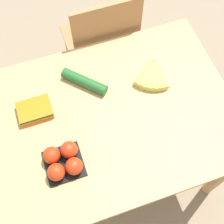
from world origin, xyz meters
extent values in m
plane|color=gray|center=(0.00, 0.00, 0.00)|extent=(12.00, 12.00, 0.00)
cube|color=tan|center=(0.00, 0.00, 0.72)|extent=(1.18, 0.87, 0.03)
cylinder|color=tan|center=(0.53, -0.37, 0.35)|extent=(0.06, 0.06, 0.71)
cylinder|color=tan|center=(-0.53, 0.37, 0.35)|extent=(0.06, 0.06, 0.71)
cylinder|color=tan|center=(0.53, 0.37, 0.35)|extent=(0.06, 0.06, 0.71)
cube|color=#A87547|center=(0.14, 0.67, 0.46)|extent=(0.42, 0.40, 0.03)
cube|color=#A87547|center=(0.14, 0.48, 0.71)|extent=(0.39, 0.02, 0.47)
cylinder|color=#A87547|center=(0.32, 0.84, 0.23)|extent=(0.04, 0.04, 0.45)
cylinder|color=#A87547|center=(-0.04, 0.84, 0.23)|extent=(0.04, 0.04, 0.45)
cylinder|color=#A87547|center=(0.32, 0.50, 0.23)|extent=(0.04, 0.04, 0.45)
cylinder|color=#A87547|center=(-0.04, 0.50, 0.23)|extent=(0.04, 0.04, 0.45)
sphere|color=brown|center=(0.29, 0.20, 0.76)|extent=(0.03, 0.03, 0.03)
cylinder|color=#CCC651|center=(0.23, 0.15, 0.76)|extent=(0.15, 0.12, 0.04)
cylinder|color=#CCC651|center=(0.24, 0.14, 0.76)|extent=(0.14, 0.14, 0.04)
cylinder|color=#CCC651|center=(0.25, 0.13, 0.76)|extent=(0.12, 0.15, 0.04)
cylinder|color=#CCC651|center=(0.26, 0.12, 0.76)|extent=(0.10, 0.16, 0.04)
cylinder|color=#CCC651|center=(0.28, 0.12, 0.76)|extent=(0.07, 0.16, 0.04)
cylinder|color=#CCC651|center=(0.29, 0.12, 0.76)|extent=(0.04, 0.16, 0.04)
cube|color=black|center=(-0.28, -0.16, 0.74)|extent=(0.17, 0.17, 0.01)
sphere|color=red|center=(-0.32, -0.20, 0.79)|extent=(0.08, 0.08, 0.08)
sphere|color=red|center=(-0.24, -0.20, 0.79)|extent=(0.08, 0.08, 0.08)
sphere|color=red|center=(-0.32, -0.12, 0.79)|extent=(0.08, 0.08, 0.08)
sphere|color=red|center=(-0.24, -0.12, 0.79)|extent=(0.08, 0.08, 0.08)
cube|color=orange|center=(-0.34, 0.13, 0.76)|extent=(0.16, 0.12, 0.04)
cube|color=#145123|center=(-0.34, 0.13, 0.77)|extent=(0.16, 0.12, 0.01)
cylinder|color=#236028|center=(-0.07, 0.20, 0.76)|extent=(0.20, 0.21, 0.05)
camera|label=1|loc=(-0.21, -0.61, 2.06)|focal=50.00mm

